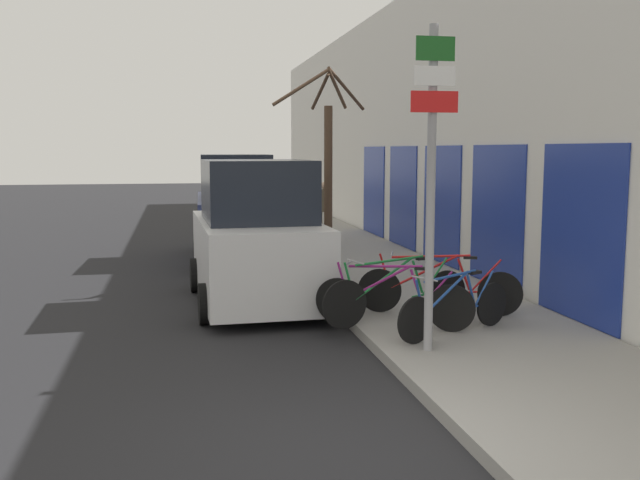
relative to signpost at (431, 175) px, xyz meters
The scene contains 12 objects.
ground_plane 9.09m from the signpost, 100.25° to the left, with size 80.00×80.00×0.00m, color black.
sidewalk_curb 11.72m from the signpost, 84.83° to the left, with size 3.20×32.00×0.15m.
building_facade 11.73m from the signpost, 76.23° to the left, with size 0.23×32.00×6.50m.
signpost is the anchor object (origin of this frame).
bicycle_0 2.02m from the signpost, 46.85° to the left, with size 1.93×1.00×0.85m.
bicycle_1 2.15m from the signpost, 94.02° to the left, with size 2.00×1.14×0.90m.
bicycle_2 2.30m from the signpost, 87.64° to the left, with size 2.34×0.74×0.95m.
bicycle_3 2.69m from the signpost, 65.52° to the left, with size 2.33×0.90×0.92m.
parked_car_0 4.31m from the signpost, 114.40° to the left, with size 2.21×4.17×2.45m.
parked_car_1 9.05m from the signpost, 100.64° to the left, with size 2.08×4.68×2.51m.
pedestrian_near 11.16m from the signpost, 84.90° to the left, with size 0.42×0.36×1.60m.
street_tree 5.12m from the signpost, 92.07° to the left, with size 2.02×1.07×4.01m.
Camera 1 is at (-1.45, -5.62, 2.63)m, focal length 40.00 mm.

